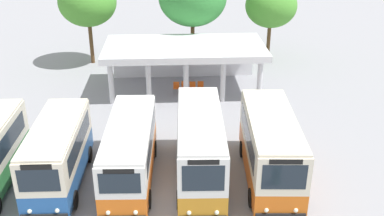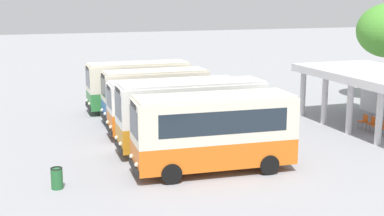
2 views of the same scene
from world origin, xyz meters
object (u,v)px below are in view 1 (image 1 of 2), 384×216
city_bus_second_in_row (58,152)px  city_bus_middle_cream (130,150)px  waiting_chair_end_by_column (176,87)px  waiting_chair_fourth_seat (201,86)px  city_bus_fifth_blue (270,146)px  waiting_chair_middle_seat (193,86)px  city_bus_fourth_amber (200,146)px  waiting_chair_second_from_end (184,86)px

city_bus_second_in_row → city_bus_middle_cream: city_bus_second_in_row is taller
waiting_chair_end_by_column → city_bus_second_in_row: bearing=-118.0°
waiting_chair_end_by_column → waiting_chair_fourth_seat: (1.78, 0.01, 0.00)m
city_bus_middle_cream → city_bus_second_in_row: bearing=-177.3°
city_bus_fifth_blue → waiting_chair_end_by_column: city_bus_fifth_blue is taller
city_bus_fifth_blue → waiting_chair_end_by_column: 12.27m
waiting_chair_middle_seat → city_bus_fourth_amber: bearing=-91.1°
waiting_chair_end_by_column → waiting_chair_middle_seat: 1.18m
city_bus_second_in_row → city_bus_fourth_amber: (6.91, 0.00, 0.16)m
waiting_chair_fourth_seat → city_bus_middle_cream: bearing=-111.1°
waiting_chair_end_by_column → waiting_chair_middle_seat: bearing=-0.8°
city_bus_fifth_blue → waiting_chair_end_by_column: (-4.42, 11.37, -1.39)m
waiting_chair_end_by_column → waiting_chair_second_from_end: same height
city_bus_second_in_row → waiting_chair_middle_seat: city_bus_second_in_row is taller
waiting_chair_second_from_end → waiting_chair_middle_seat: bearing=-10.5°
waiting_chair_middle_seat → waiting_chair_fourth_seat: 0.59m
waiting_chair_second_from_end → city_bus_fourth_amber: bearing=-88.1°
waiting_chair_fourth_seat → waiting_chair_second_from_end: bearing=175.9°
waiting_chair_second_from_end → city_bus_middle_cream: bearing=-105.5°
city_bus_second_in_row → waiting_chair_middle_seat: (7.14, 11.19, -1.28)m
waiting_chair_end_by_column → waiting_chair_fourth_seat: 1.78m
city_bus_middle_cream → waiting_chair_middle_seat: 11.69m
waiting_chair_end_by_column → waiting_chair_middle_seat: same height
city_bus_second_in_row → waiting_chair_second_from_end: size_ratio=7.74×
city_bus_middle_cream → city_bus_fifth_blue: city_bus_fifth_blue is taller
city_bus_second_in_row → city_bus_middle_cream: bearing=2.7°
city_bus_second_in_row → city_bus_fifth_blue: bearing=-0.9°
waiting_chair_middle_seat → waiting_chair_fourth_seat: (0.59, 0.02, 0.00)m
city_bus_fifth_blue → city_bus_fourth_amber: bearing=177.2°
city_bus_fifth_blue → city_bus_middle_cream: bearing=177.3°
waiting_chair_second_from_end → waiting_chair_middle_seat: size_ratio=1.00×
city_bus_middle_cream → city_bus_fourth_amber: (3.46, -0.16, 0.22)m
waiting_chair_middle_seat → waiting_chair_fourth_seat: same height
city_bus_middle_cream → waiting_chair_second_from_end: city_bus_middle_cream is taller
city_bus_middle_cream → waiting_chair_end_by_column: 11.39m
waiting_chair_end_by_column → waiting_chair_second_from_end: 0.60m
city_bus_middle_cream → city_bus_fourth_amber: 3.47m
city_bus_second_in_row → city_bus_middle_cream: 3.46m
city_bus_second_in_row → waiting_chair_end_by_column: bearing=62.0°
city_bus_fifth_blue → waiting_chair_end_by_column: size_ratio=8.57×
city_bus_second_in_row → waiting_chair_fourth_seat: size_ratio=7.74×
city_bus_second_in_row → waiting_chair_fourth_seat: bearing=55.4°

